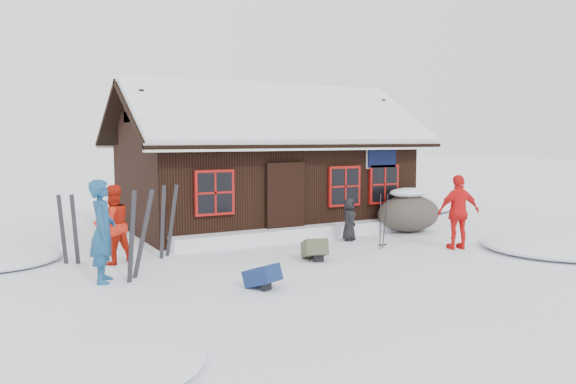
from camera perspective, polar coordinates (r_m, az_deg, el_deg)
name	(u,v)px	position (r m, az deg, el deg)	size (l,w,h in m)	color
ground	(302,260)	(12.57, 1.40, -6.91)	(120.00, 120.00, 0.00)	white
mountain_hut	(263,175)	(17.42, -2.54, 1.78)	(8.90, 6.09, 4.42)	black
snow_drift	(308,232)	(15.19, 2.04, -4.08)	(7.60, 0.60, 0.35)	white
snow_mounds	(320,240)	(14.97, 3.30, -4.91)	(20.60, 13.20, 0.48)	white
skier_teal	(103,231)	(11.05, -18.31, -3.80)	(0.71, 0.46, 1.94)	navy
skier_orange_left	(113,224)	(12.62, -17.40, -3.17)	(0.83, 0.65, 1.71)	red
skier_orange_right	(459,212)	(14.25, 16.94, -1.96)	(1.07, 0.44, 1.82)	red
skier_crouched	(349,219)	(14.89, 6.22, -2.79)	(0.55, 0.36, 1.13)	black
boulder	(409,212)	(16.58, 12.15, -2.00)	(1.93, 1.45, 1.14)	#4D453D
ski_pair_left	(138,235)	(11.17, -15.03, -4.26)	(0.66, 0.40, 1.77)	black
ski_pair_mid	(69,230)	(12.95, -21.38, -3.66)	(0.43, 0.18, 1.55)	black
ski_pair_right	(167,222)	(13.10, -12.16, -2.98)	(0.55, 0.29, 1.69)	black
ski_poles	(383,222)	(13.98, 9.61, -3.01)	(0.25, 0.12, 1.38)	black
backpack_blue	(262,280)	(10.23, -2.62, -8.91)	(0.43, 0.57, 0.31)	navy
backpack_olive	(314,252)	(12.51, 2.71, -6.15)	(0.49, 0.65, 0.35)	#474834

